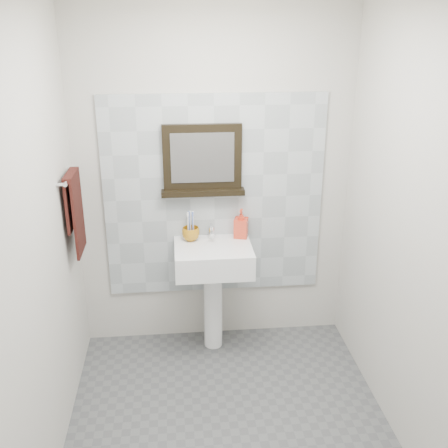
{
  "coord_description": "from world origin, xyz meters",
  "views": [
    {
      "loc": [
        -0.29,
        -2.54,
        2.36
      ],
      "look_at": [
        0.02,
        0.55,
        1.15
      ],
      "focal_mm": 42.0,
      "sensor_mm": 36.0,
      "label": 1
    }
  ],
  "objects_px": {
    "toothbrush_cup": "(191,234)",
    "soap_dispenser": "(241,223)",
    "hand_towel": "(75,207)",
    "pedestal_sink": "(213,269)",
    "framed_mirror": "(202,162)"
  },
  "relations": [
    {
      "from": "toothbrush_cup",
      "to": "soap_dispenser",
      "type": "relative_size",
      "value": 0.59
    },
    {
      "from": "hand_towel",
      "to": "toothbrush_cup",
      "type": "bearing_deg",
      "value": 17.2
    },
    {
      "from": "hand_towel",
      "to": "pedestal_sink",
      "type": "bearing_deg",
      "value": 7.38
    },
    {
      "from": "soap_dispenser",
      "to": "framed_mirror",
      "type": "bearing_deg",
      "value": -173.14
    },
    {
      "from": "pedestal_sink",
      "to": "hand_towel",
      "type": "xyz_separation_m",
      "value": [
        -0.91,
        -0.12,
        0.55
      ]
    },
    {
      "from": "framed_mirror",
      "to": "hand_towel",
      "type": "distance_m",
      "value": 0.93
    },
    {
      "from": "pedestal_sink",
      "to": "hand_towel",
      "type": "distance_m",
      "value": 1.07
    },
    {
      "from": "toothbrush_cup",
      "to": "framed_mirror",
      "type": "distance_m",
      "value": 0.53
    },
    {
      "from": "pedestal_sink",
      "to": "soap_dispenser",
      "type": "xyz_separation_m",
      "value": [
        0.22,
        0.14,
        0.29
      ]
    },
    {
      "from": "pedestal_sink",
      "to": "framed_mirror",
      "type": "distance_m",
      "value": 0.78
    },
    {
      "from": "toothbrush_cup",
      "to": "soap_dispenser",
      "type": "distance_m",
      "value": 0.38
    },
    {
      "from": "soap_dispenser",
      "to": "pedestal_sink",
      "type": "bearing_deg",
      "value": -131.11
    },
    {
      "from": "pedestal_sink",
      "to": "soap_dispenser",
      "type": "distance_m",
      "value": 0.39
    },
    {
      "from": "pedestal_sink",
      "to": "toothbrush_cup",
      "type": "relative_size",
      "value": 7.55
    },
    {
      "from": "pedestal_sink",
      "to": "soap_dispenser",
      "type": "bearing_deg",
      "value": 32.63
    }
  ]
}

